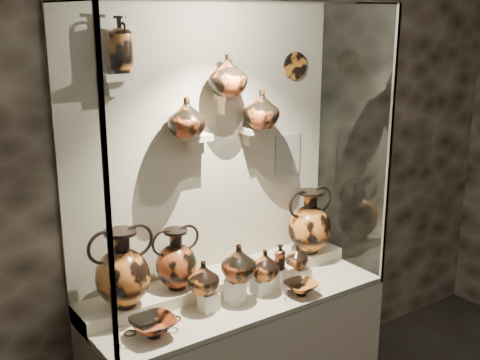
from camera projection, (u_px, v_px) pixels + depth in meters
The scene contains 35 objects.
wall_back at pixel (205, 150), 3.39m from camera, with size 5.00×0.02×3.20m, color black.
front_tier at pixel (237, 298), 3.35m from camera, with size 1.68×0.58×0.03m, color beige.
rear_tier at pixel (220, 281), 3.48m from camera, with size 1.70×0.25×0.10m, color beige.
back_panel at pixel (205, 151), 3.39m from camera, with size 1.70×0.03×1.60m, color #BFB39A.
glass_front at pixel (272, 173), 2.90m from camera, with size 1.70×0.01×1.60m, color white.
glass_left at pixel (81, 187), 2.67m from camera, with size 0.01×0.60×1.60m, color white.
glass_right at pixel (353, 142), 3.60m from camera, with size 0.01×0.60×1.60m, color white.
glass_top at pixel (237, 3), 2.92m from camera, with size 1.70×0.60×0.01m, color white.
frame_post_left at pixel (108, 203), 2.45m from camera, with size 0.02×0.02×1.60m, color gray.
frame_post_right at pixel (389, 151), 3.37m from camera, with size 0.02×0.02×1.60m, color gray.
pedestal_a at pixel (208, 301), 3.17m from camera, with size 0.09×0.09×0.10m, color silver.
pedestal_b at pixel (235, 291), 3.26m from camera, with size 0.09×0.09×0.13m, color silver.
pedestal_c at pixel (260, 286), 3.36m from camera, with size 0.09×0.09×0.09m, color silver.
pedestal_d at pixel (282, 277), 3.44m from camera, with size 0.09×0.09×0.12m, color silver.
pedestal_e at pixel (301, 274), 3.53m from camera, with size 0.09×0.09×0.08m, color silver.
bracket_ul at pixel (115, 77), 2.90m from camera, with size 0.14×0.12×0.04m, color #BFB39A.
bracket_ca at pixel (197, 137), 3.25m from camera, with size 0.14×0.12×0.04m, color #BFB39A.
bracket_cb at pixel (227, 97), 3.30m from camera, with size 0.10×0.12×0.04m, color #BFB39A.
bracket_cc at pixel (253, 130), 3.46m from camera, with size 0.14×0.12×0.04m, color #BFB39A.
amphora_left at pixel (123, 268), 3.03m from camera, with size 0.33×0.33×0.41m, color #BD6224, non-canonical shape.
amphora_mid at pixel (176, 259), 3.24m from camera, with size 0.27×0.27×0.34m, color #983C1A, non-canonical shape.
amphora_right at pixel (310, 221), 3.72m from camera, with size 0.32×0.32×0.40m, color #BD6224, non-canonical shape.
jug_a at pixel (203, 277), 3.13m from camera, with size 0.17×0.17×0.18m, color #BD6224.
jug_b at pixel (238, 262), 3.21m from camera, with size 0.19×0.19×0.20m, color #983C1A.
jug_c at pixel (265, 265), 3.32m from camera, with size 0.16×0.16×0.17m, color #BD6224.
jug_e at pixel (296, 257), 3.49m from camera, with size 0.13×0.13×0.14m, color #BD6224.
lekythos_small at pixel (280, 256), 3.37m from camera, with size 0.07×0.07×0.17m, color #983C1A, non-canonical shape.
kylix_left at pixel (153, 326), 2.91m from camera, with size 0.29×0.24×0.11m, color #983C1A, non-canonical shape.
kylix_right at pixel (301, 287), 3.34m from camera, with size 0.23×0.19×0.09m, color #BD6224, non-canonical shape.
lekythos_tall at pixel (121, 41), 2.87m from camera, with size 0.12×0.12×0.30m, color #BD6224, non-canonical shape.
ovoid_vase_a at pixel (187, 118), 3.12m from camera, with size 0.20×0.20×0.21m, color #983C1A.
ovoid_vase_b at pixel (228, 75), 3.21m from camera, with size 0.21×0.21×0.22m, color #983C1A.
ovoid_vase_c at pixel (261, 109), 3.39m from camera, with size 0.21×0.21×0.21m, color #983C1A.
wall_plate at pixel (295, 66), 3.59m from camera, with size 0.17×0.17×0.02m, color #AF6322.
info_placard at pixel (287, 155), 3.72m from camera, with size 0.19×0.01×0.26m, color beige.
Camera 1 is at (-1.73, -0.33, 2.35)m, focal length 45.00 mm.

